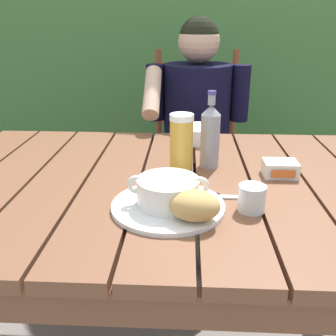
# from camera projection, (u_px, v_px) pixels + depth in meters

# --- Properties ---
(dining_table) EXTENTS (1.47, 0.98, 0.74)m
(dining_table) POSITION_uv_depth(u_px,v_px,m) (168.00, 203.00, 1.17)
(dining_table) COLOR brown
(dining_table) RESTS_ON ground_plane
(hedge_backdrop) EXTENTS (3.12, 0.84, 2.81)m
(hedge_backdrop) POSITION_uv_depth(u_px,v_px,m) (186.00, 30.00, 2.67)
(hedge_backdrop) COLOR #3D6B34
(hedge_backdrop) RESTS_ON ground_plane
(chair_near_diner) EXTENTS (0.46, 0.46, 1.04)m
(chair_near_diner) POSITION_uv_depth(u_px,v_px,m) (195.00, 155.00, 2.10)
(chair_near_diner) COLOR brown
(chair_near_diner) RESTS_ON ground_plane
(person_eating) EXTENTS (0.48, 0.47, 1.20)m
(person_eating) POSITION_uv_depth(u_px,v_px,m) (196.00, 126.00, 1.83)
(person_eating) COLOR black
(person_eating) RESTS_ON ground_plane
(serving_plate) EXTENTS (0.29, 0.29, 0.01)m
(serving_plate) POSITION_uv_depth(u_px,v_px,m) (168.00, 206.00, 0.97)
(serving_plate) COLOR white
(serving_plate) RESTS_ON dining_table
(soup_bowl) EXTENTS (0.21, 0.16, 0.08)m
(soup_bowl) POSITION_uv_depth(u_px,v_px,m) (168.00, 191.00, 0.95)
(soup_bowl) COLOR white
(soup_bowl) RESTS_ON serving_plate
(bread_roll) EXTENTS (0.13, 0.10, 0.07)m
(bread_roll) POSITION_uv_depth(u_px,v_px,m) (194.00, 206.00, 0.88)
(bread_roll) COLOR tan
(bread_roll) RESTS_ON serving_plate
(beer_glass) EXTENTS (0.07, 0.07, 0.18)m
(beer_glass) POSITION_uv_depth(u_px,v_px,m) (181.00, 144.00, 1.16)
(beer_glass) COLOR gold
(beer_glass) RESTS_ON dining_table
(beer_bottle) EXTENTS (0.06, 0.06, 0.25)m
(beer_bottle) POSITION_uv_depth(u_px,v_px,m) (210.00, 135.00, 1.20)
(beer_bottle) COLOR gray
(beer_bottle) RESTS_ON dining_table
(water_glass_small) EXTENTS (0.07, 0.07, 0.07)m
(water_glass_small) POSITION_uv_depth(u_px,v_px,m) (252.00, 198.00, 0.94)
(water_glass_small) COLOR silver
(water_glass_small) RESTS_ON dining_table
(butter_tub) EXTENTS (0.10, 0.08, 0.05)m
(butter_tub) POSITION_uv_depth(u_px,v_px,m) (280.00, 169.00, 1.16)
(butter_tub) COLOR white
(butter_tub) RESTS_ON dining_table
(table_knife) EXTENTS (0.15, 0.02, 0.01)m
(table_knife) POSITION_uv_depth(u_px,v_px,m) (219.00, 196.00, 1.02)
(table_knife) COLOR silver
(table_knife) RESTS_ON dining_table
(diner_bowl) EXTENTS (0.16, 0.16, 0.06)m
(diner_bowl) POSITION_uv_depth(u_px,v_px,m) (199.00, 134.00, 1.48)
(diner_bowl) COLOR white
(diner_bowl) RESTS_ON dining_table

